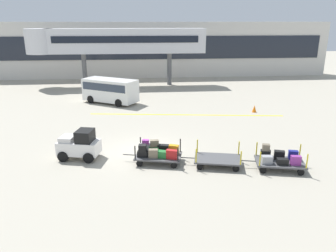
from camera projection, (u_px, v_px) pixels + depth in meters
name	position (u px, v px, depth m)	size (l,w,h in m)	color
ground_plane	(142.00, 152.00, 18.14)	(120.00, 120.00, 0.00)	#A8A08E
apron_lead_line	(186.00, 115.00, 25.33)	(14.89, 0.20, 0.01)	yellow
terminal_building	(137.00, 50.00, 41.72)	(49.37, 2.51, 6.85)	beige
jet_bridge	(110.00, 41.00, 35.36)	(19.17, 3.00, 6.18)	silver
baggage_tug	(80.00, 145.00, 17.09)	(2.29, 1.62, 1.58)	white
baggage_cart_lead	(157.00, 152.00, 16.66)	(3.09, 1.87, 1.11)	#4C4C4F
baggage_cart_middle	(218.00, 159.00, 16.33)	(3.09, 1.87, 1.10)	#4C4C4F
baggage_cart_tail	(279.00, 159.00, 15.93)	(3.09, 1.87, 1.15)	#4C4C4F
shuttle_van	(110.00, 89.00, 28.71)	(5.08, 4.16, 2.10)	white
safety_cone_near	(254.00, 109.00, 26.02)	(0.36, 0.36, 0.55)	orange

